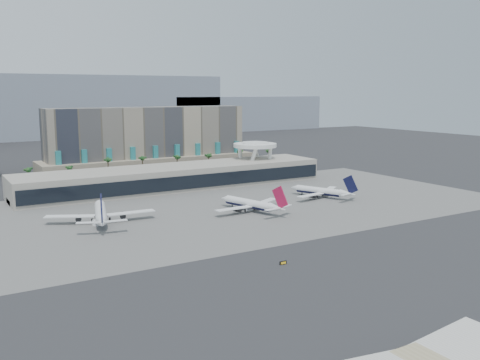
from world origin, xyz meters
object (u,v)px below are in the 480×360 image
airliner_right (321,191)px  service_vehicle_a (99,222)px  airliner_centre (251,204)px  taxiway_sign (283,263)px  airliner_left (101,213)px  service_vehicle_b (249,209)px

airliner_right → service_vehicle_a: airliner_right is taller
airliner_centre → taxiway_sign: (-30.30, -66.59, -2.87)m
airliner_centre → airliner_right: size_ratio=1.10×
airliner_left → service_vehicle_a: (-1.73, -3.47, -2.75)m
airliner_left → service_vehicle_b: (62.30, -12.13, -3.13)m
airliner_centre → service_vehicle_a: bearing=155.7°
service_vehicle_a → service_vehicle_b: size_ratio=1.57×
airliner_centre → service_vehicle_b: 3.08m
airliner_left → airliner_right: 109.18m
service_vehicle_a → airliner_left: bearing=54.8°
airliner_right → service_vehicle_a: (-110.78, 1.81, -2.04)m
airliner_centre → airliner_right: airliner_centre is taller
service_vehicle_a → airliner_right: bearing=-9.6°
airliner_right → taxiway_sign: 107.41m
airliner_left → taxiway_sign: (32.23, -80.32, -3.37)m
airliner_centre → taxiway_sign: size_ratio=15.82×
airliner_left → airliner_right: size_ratio=1.26×
airliner_left → service_vehicle_a: size_ratio=9.19×
airliner_centre → airliner_right: bearing=-5.0°
airliner_left → service_vehicle_b: 63.55m
service_vehicle_a → taxiway_sign: service_vehicle_a is taller
airliner_centre → service_vehicle_b: airliner_centre is taller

